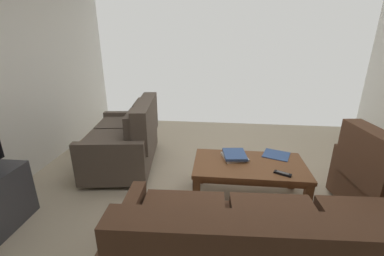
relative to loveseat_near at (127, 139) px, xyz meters
name	(u,v)px	position (x,y,z in m)	size (l,w,h in m)	color
ground_plane	(230,201)	(-1.34, 0.68, -0.37)	(5.00, 5.15, 0.01)	#B7A88E
loveseat_near	(127,139)	(0.00, 0.00, 0.00)	(0.95, 1.37, 0.88)	black
coffee_table	(249,169)	(-1.51, 0.62, -0.01)	(1.13, 0.62, 0.42)	brown
book_stack	(235,155)	(-1.37, 0.50, 0.08)	(0.30, 0.31, 0.05)	silver
tv_remote	(283,174)	(-1.80, 0.81, 0.06)	(0.16, 0.11, 0.02)	black
loose_magazine	(276,155)	(-1.83, 0.39, 0.06)	(0.24, 0.27, 0.01)	#385693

